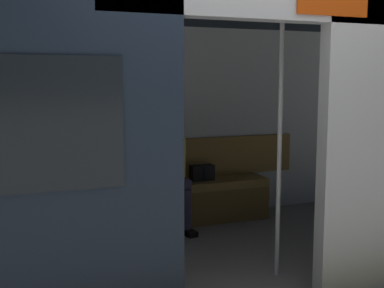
{
  "coord_description": "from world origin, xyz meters",
  "views": [
    {
      "loc": [
        1.58,
        2.92,
        1.6
      ],
      "look_at": [
        -0.01,
        -1.17,
        1.02
      ],
      "focal_mm": 46.28,
      "sensor_mm": 36.0,
      "label": 1
    }
  ],
  "objects_px": {
    "grab_pole_door": "(170,153)",
    "grab_pole_far": "(279,145)",
    "train_car": "(184,89)",
    "bench_seat": "(161,194)",
    "person_seated": "(165,165)",
    "book": "(131,184)",
    "handbag": "(202,173)"
  },
  "relations": [
    {
      "from": "train_car",
      "to": "handbag",
      "type": "xyz_separation_m",
      "value": [
        -0.58,
        -0.99,
        -0.96
      ]
    },
    {
      "from": "bench_seat",
      "to": "grab_pole_door",
      "type": "xyz_separation_m",
      "value": [
        0.47,
        1.7,
        0.72
      ]
    },
    {
      "from": "person_seated",
      "to": "grab_pole_far",
      "type": "xyz_separation_m",
      "value": [
        -0.44,
        1.58,
        0.39
      ]
    },
    {
      "from": "grab_pole_door",
      "to": "grab_pole_far",
      "type": "height_order",
      "value": "same"
    },
    {
      "from": "book",
      "to": "grab_pole_far",
      "type": "bearing_deg",
      "value": 138.41
    },
    {
      "from": "person_seated",
      "to": "grab_pole_far",
      "type": "distance_m",
      "value": 1.69
    },
    {
      "from": "handbag",
      "to": "person_seated",
      "type": "bearing_deg",
      "value": 12.02
    },
    {
      "from": "train_car",
      "to": "grab_pole_far",
      "type": "relative_size",
      "value": 2.96
    },
    {
      "from": "book",
      "to": "grab_pole_door",
      "type": "distance_m",
      "value": 1.89
    },
    {
      "from": "train_car",
      "to": "bench_seat",
      "type": "bearing_deg",
      "value": -94.84
    },
    {
      "from": "train_car",
      "to": "grab_pole_door",
      "type": "xyz_separation_m",
      "value": [
        0.39,
        0.76,
        -0.43
      ]
    },
    {
      "from": "bench_seat",
      "to": "handbag",
      "type": "height_order",
      "value": "handbag"
    },
    {
      "from": "bench_seat",
      "to": "grab_pole_far",
      "type": "distance_m",
      "value": 1.84
    },
    {
      "from": "train_car",
      "to": "handbag",
      "type": "bearing_deg",
      "value": -120.26
    },
    {
      "from": "person_seated",
      "to": "book",
      "type": "relative_size",
      "value": 5.45
    },
    {
      "from": "train_car",
      "to": "grab_pole_door",
      "type": "height_order",
      "value": "train_car"
    },
    {
      "from": "book",
      "to": "bench_seat",
      "type": "bearing_deg",
      "value": -171.77
    },
    {
      "from": "grab_pole_door",
      "to": "grab_pole_far",
      "type": "bearing_deg",
      "value": -175.68
    },
    {
      "from": "train_car",
      "to": "bench_seat",
      "type": "relative_size",
      "value": 2.58
    },
    {
      "from": "train_car",
      "to": "person_seated",
      "type": "relative_size",
      "value": 5.34
    },
    {
      "from": "handbag",
      "to": "grab_pole_far",
      "type": "height_order",
      "value": "grab_pole_far"
    },
    {
      "from": "book",
      "to": "grab_pole_door",
      "type": "relative_size",
      "value": 0.1
    },
    {
      "from": "bench_seat",
      "to": "grab_pole_door",
      "type": "relative_size",
      "value": 1.15
    },
    {
      "from": "grab_pole_far",
      "to": "train_car",
      "type": "bearing_deg",
      "value": -51.47
    },
    {
      "from": "grab_pole_door",
      "to": "grab_pole_far",
      "type": "distance_m",
      "value": 0.94
    },
    {
      "from": "handbag",
      "to": "grab_pole_far",
      "type": "bearing_deg",
      "value": 89.12
    },
    {
      "from": "person_seated",
      "to": "grab_pole_door",
      "type": "height_order",
      "value": "grab_pole_door"
    },
    {
      "from": "book",
      "to": "grab_pole_far",
      "type": "height_order",
      "value": "grab_pole_far"
    },
    {
      "from": "person_seated",
      "to": "bench_seat",
      "type": "bearing_deg",
      "value": -60.24
    },
    {
      "from": "book",
      "to": "person_seated",
      "type": "bearing_deg",
      "value": -178.26
    },
    {
      "from": "train_car",
      "to": "book",
      "type": "xyz_separation_m",
      "value": [
        0.23,
        -1.03,
        -1.03
      ]
    },
    {
      "from": "train_car",
      "to": "person_seated",
      "type": "bearing_deg",
      "value": -96.98
    }
  ]
}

